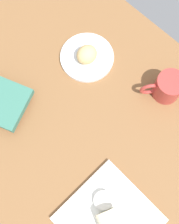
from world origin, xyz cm
name	(u,v)px	position (x,y,z in cm)	size (l,w,h in cm)	color
dining_table	(76,113)	(0.00, 0.00, 2.00)	(110.00, 90.00, 4.00)	brown
round_plate	(87,57)	(-11.41, 17.03, 4.70)	(19.26, 19.26, 1.40)	white
scone_pastry	(87,55)	(-10.78, 16.33, 8.53)	(7.51, 6.65, 6.25)	#D6B574
square_plate	(109,219)	(31.79, -17.46, 4.80)	(25.53, 25.53, 1.60)	white
sauce_cup	(103,200)	(26.69, -14.82, 6.74)	(5.83, 5.83, 2.11)	silver
coffee_mug	(167,87)	(16.99, 26.39, 8.82)	(11.32, 12.67, 9.43)	#B23833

